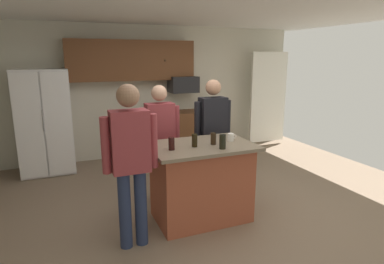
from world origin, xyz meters
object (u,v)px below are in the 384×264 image
(microwave_over_range, at_px, (183,84))
(mug_ceramic_white, at_px, (231,137))
(glass_stout_tall, at_px, (223,142))
(glass_short_whisky, at_px, (172,144))
(refrigerator, at_px, (45,122))
(person_elder_center, at_px, (160,136))
(person_guest_by_door, at_px, (213,129))
(kitchen_island, at_px, (201,181))
(person_host_foreground, at_px, (131,156))
(glass_dark_ale, at_px, (213,139))
(tumbler_amber, at_px, (195,140))

(microwave_over_range, distance_m, mug_ceramic_white, 2.74)
(glass_stout_tall, xyz_separation_m, glass_short_whisky, (-0.55, 0.18, -0.01))
(refrigerator, bearing_deg, person_elder_center, -50.55)
(refrigerator, xyz_separation_m, person_guest_by_door, (2.29, -1.90, 0.07))
(mug_ceramic_white, bearing_deg, kitchen_island, -177.14)
(person_elder_center, bearing_deg, refrigerator, -162.49)
(glass_stout_tall, bearing_deg, person_host_foreground, -178.83)
(microwave_over_range, bearing_deg, glass_dark_ale, -103.39)
(person_guest_by_door, relative_size, person_elder_center, 1.04)
(person_guest_by_door, height_order, person_host_foreground, person_host_foreground)
(glass_dark_ale, height_order, tumbler_amber, tumbler_amber)
(tumbler_amber, bearing_deg, mug_ceramic_white, 8.22)
(refrigerator, bearing_deg, kitchen_island, -54.91)
(refrigerator, distance_m, glass_short_whisky, 3.01)
(microwave_over_range, height_order, mug_ceramic_white, microwave_over_range)
(refrigerator, distance_m, microwave_over_range, 2.66)
(person_guest_by_door, height_order, person_elder_center, person_guest_by_door)
(refrigerator, distance_m, person_elder_center, 2.38)
(person_host_foreground, height_order, glass_short_whisky, person_host_foreground)
(person_elder_center, relative_size, mug_ceramic_white, 13.32)
(person_elder_center, relative_size, person_host_foreground, 0.94)
(person_guest_by_door, distance_m, glass_dark_ale, 0.80)
(person_host_foreground, relative_size, glass_stout_tall, 10.46)
(person_host_foreground, distance_m, tumbler_amber, 0.83)
(glass_short_whisky, xyz_separation_m, tumbler_amber, (0.29, 0.03, 0.00))
(glass_dark_ale, bearing_deg, glass_stout_tall, -86.92)
(person_elder_center, xyz_separation_m, glass_stout_tall, (0.44, -1.00, 0.11))
(microwave_over_range, xyz_separation_m, glass_dark_ale, (-0.65, -2.74, -0.42))
(microwave_over_range, bearing_deg, kitchen_island, -106.30)
(kitchen_island, relative_size, tumbler_amber, 8.28)
(microwave_over_range, relative_size, kitchen_island, 0.44)
(refrigerator, xyz_separation_m, glass_dark_ale, (1.95, -2.63, 0.13))
(microwave_over_range, distance_m, kitchen_island, 2.97)
(tumbler_amber, bearing_deg, refrigerator, 122.83)
(mug_ceramic_white, bearing_deg, glass_stout_tall, -133.25)
(microwave_over_range, xyz_separation_m, tumbler_amber, (-0.90, -2.75, -0.41))
(glass_dark_ale, xyz_separation_m, glass_stout_tall, (0.01, -0.21, 0.01))
(refrigerator, relative_size, glass_dark_ale, 12.75)
(kitchen_island, distance_m, mug_ceramic_white, 0.66)
(glass_short_whisky, xyz_separation_m, mug_ceramic_white, (0.82, 0.10, -0.03))
(kitchen_island, distance_m, tumbler_amber, 0.56)
(person_host_foreground, bearing_deg, refrigerator, 90.23)
(refrigerator, height_order, glass_dark_ale, refrigerator)
(mug_ceramic_white, bearing_deg, person_elder_center, 134.69)
(glass_short_whisky, bearing_deg, microwave_over_range, 66.74)
(refrigerator, relative_size, person_guest_by_door, 1.07)
(person_host_foreground, bearing_deg, person_elder_center, 41.68)
(person_elder_center, distance_m, glass_stout_tall, 1.10)
(glass_dark_ale, xyz_separation_m, mug_ceramic_white, (0.28, 0.07, -0.02))
(refrigerator, height_order, person_host_foreground, refrigerator)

